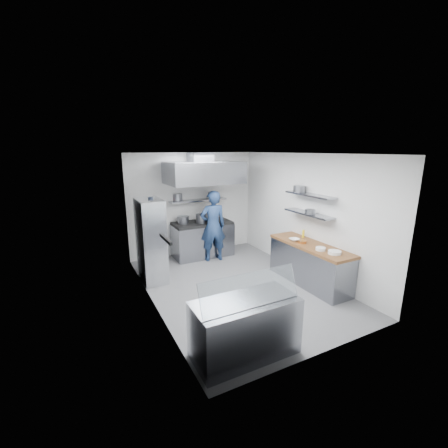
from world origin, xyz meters
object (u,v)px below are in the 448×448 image
wire_rack (151,240)px  display_case (245,328)px  gas_range (202,240)px  chef (213,226)px

wire_rack → display_case: wire_rack is taller
gas_range → wire_rack: wire_rack is taller
gas_range → chef: size_ratio=0.86×
wire_rack → display_case: size_ratio=1.23×
wire_rack → display_case: (0.53, -3.17, -0.50)m
chef → wire_rack: 1.81m
display_case → gas_range: bearing=75.0°
gas_range → display_case: size_ratio=1.07×
gas_range → wire_rack: 1.94m
gas_range → display_case: (-1.10, -4.10, -0.03)m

